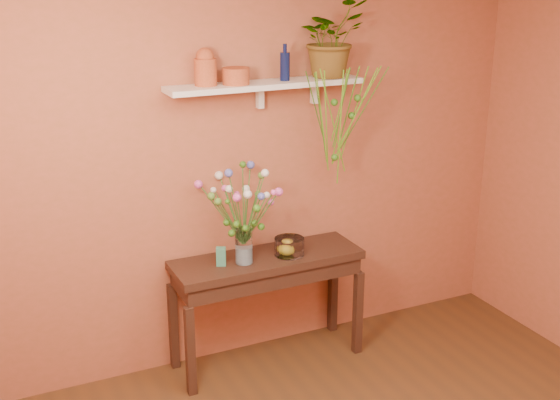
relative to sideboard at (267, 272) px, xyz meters
The scene contains 13 objects.
room 1.90m from the sideboard, 90.25° to the right, with size 4.04×4.04×2.70m.
sideboard is the anchor object (origin of this frame).
wall_shelf 1.25m from the sideboard, 62.89° to the left, with size 1.30×0.24×0.19m.
terracotta_jug 1.43m from the sideboard, 160.92° to the left, with size 0.16×0.16×0.23m.
terracotta_pot 1.33m from the sideboard, 152.23° to the left, with size 0.17×0.17×0.10m, color #BF4F30.
blue_bottle 1.38m from the sideboard, 28.44° to the left, with size 0.08×0.08×0.23m.
spider_plant 1.61m from the sideboard, 12.28° to the left, with size 0.45×0.39×0.50m, color #356D1A.
plant_fronds 1.15m from the sideboard, ahead, with size 0.59×0.26×0.79m.
glass_vase 0.28m from the sideboard, 167.70° to the right, with size 0.11×0.11×0.24m.
bouquet 0.60m from the sideboard, 166.93° to the right, with size 0.51×0.56×0.54m.
glass_bowl 0.23m from the sideboard, 17.69° to the right, with size 0.20×0.20×0.12m.
lemon 0.21m from the sideboard, 12.64° to the right, with size 0.08×0.08×0.08m, color gold.
carton 0.38m from the sideboard, behind, with size 0.06×0.05×0.12m, color #2D6F81.
Camera 1 is at (-1.79, -2.27, 2.66)m, focal length 45.82 mm.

